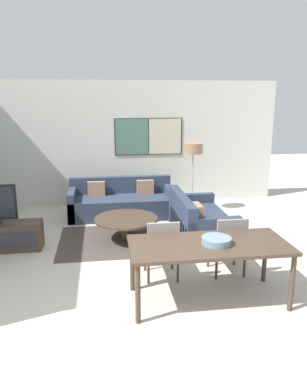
% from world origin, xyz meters
% --- Properties ---
extents(ground_plane, '(24.00, 24.00, 0.00)m').
position_xyz_m(ground_plane, '(0.00, 0.00, 0.00)').
color(ground_plane, beige).
extents(wall_back, '(7.20, 0.09, 2.80)m').
position_xyz_m(wall_back, '(0.02, 5.30, 1.41)').
color(wall_back, silver).
rests_on(wall_back, ground_plane).
extents(area_rug, '(2.33, 1.62, 0.01)m').
position_xyz_m(area_rug, '(-0.12, 2.83, 0.00)').
color(area_rug, '#473D38').
rests_on(area_rug, ground_plane).
extents(sofa_main, '(2.16, 0.88, 0.78)m').
position_xyz_m(sofa_main, '(-0.12, 4.29, 0.27)').
color(sofa_main, '#2D384C').
rests_on(sofa_main, ground_plane).
extents(sofa_side, '(0.88, 1.65, 0.78)m').
position_xyz_m(sofa_side, '(1.14, 2.81, 0.27)').
color(sofa_side, '#2D384C').
rests_on(sofa_side, ground_plane).
extents(coffee_table, '(1.10, 1.10, 0.41)m').
position_xyz_m(coffee_table, '(-0.12, 2.83, 0.31)').
color(coffee_table, '#423326').
rests_on(coffee_table, ground_plane).
extents(dining_table, '(1.91, 0.86, 0.74)m').
position_xyz_m(dining_table, '(0.73, 0.71, 0.67)').
color(dining_table, '#423326').
rests_on(dining_table, ground_plane).
extents(dining_chair_left, '(0.46, 0.46, 0.86)m').
position_xyz_m(dining_chair_left, '(0.26, 1.33, 0.49)').
color(dining_chair_left, gray).
rests_on(dining_chair_left, ground_plane).
extents(dining_chair_centre, '(0.46, 0.46, 0.86)m').
position_xyz_m(dining_chair_centre, '(1.20, 1.34, 0.49)').
color(dining_chair_centre, gray).
rests_on(dining_chair_centre, ground_plane).
extents(fruit_bowl, '(0.36, 0.36, 0.08)m').
position_xyz_m(fruit_bowl, '(0.81, 0.68, 0.79)').
color(fruit_bowl, slate).
rests_on(fruit_bowl, dining_table).
extents(floor_lamp, '(0.40, 0.40, 1.51)m').
position_xyz_m(floor_lamp, '(1.40, 4.29, 1.31)').
color(floor_lamp, '#2D2D33').
rests_on(floor_lamp, ground_plane).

